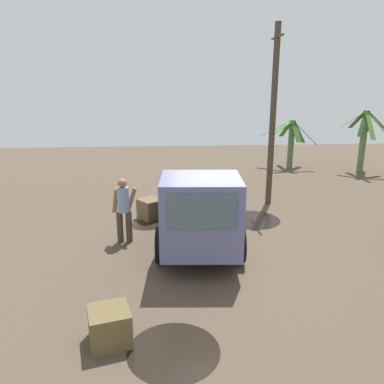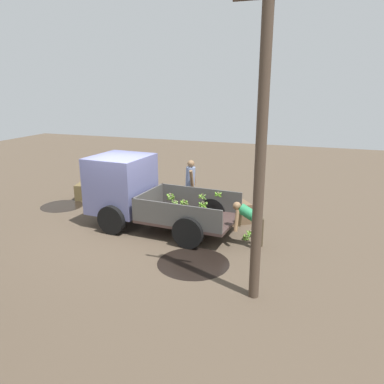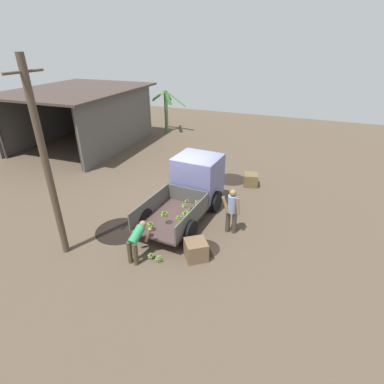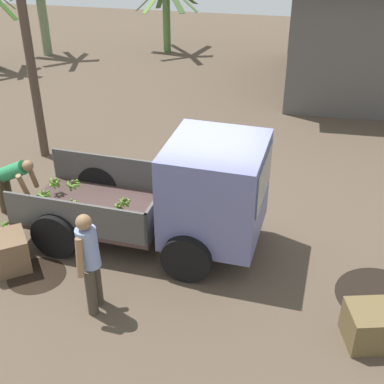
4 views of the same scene
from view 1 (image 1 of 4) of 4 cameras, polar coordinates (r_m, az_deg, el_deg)
ground at (r=9.25m, az=4.99°, el=-9.92°), size 36.00×36.00×0.00m
mud_patch_0 at (r=11.38m, az=-6.90°, el=-4.93°), size 0.99×0.99×0.01m
mud_patch_1 at (r=6.37m, az=-2.81°, el=-23.06°), size 1.47×1.47×0.01m
mud_patch_2 at (r=11.84m, az=9.09°, el=-4.17°), size 1.75×1.75×0.01m
cargo_truck at (r=8.73m, az=1.26°, el=-3.58°), size 4.49×2.30×2.10m
utility_pole at (r=13.02m, az=12.23°, el=11.19°), size 1.19×0.20×5.97m
banana_palm_3 at (r=19.69m, az=14.83°, el=7.36°), size 2.05×2.64×2.41m
banana_palm_4 at (r=19.61m, az=24.66°, el=7.29°), size 2.36×1.98×2.95m
person_foreground_visitor at (r=9.94m, az=-10.38°, el=-2.32°), size 0.35×0.67×1.73m
person_worker_loading at (r=12.41m, az=1.62°, el=0.46°), size 0.83×0.66×1.19m
banana_bunch_on_ground_0 at (r=12.43m, az=-1.46°, el=-2.50°), size 0.24×0.24×0.19m
banana_bunch_on_ground_1 at (r=12.40m, az=-0.04°, el=-2.57°), size 0.23×0.22×0.18m
wooden_crate_0 at (r=11.79m, az=-6.26°, el=-2.56°), size 0.93×0.93×0.63m
wooden_crate_1 at (r=6.51m, az=-12.44°, el=-19.32°), size 0.78×0.78×0.58m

